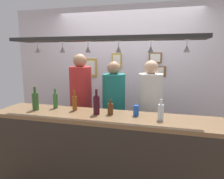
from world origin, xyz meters
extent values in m
plane|color=brown|center=(0.00, 0.00, 0.00)|extent=(8.00, 8.00, 0.00)
cube|color=silver|center=(0.00, 1.10, 1.30)|extent=(4.40, 0.06, 2.60)
cube|color=brown|center=(0.00, -0.35, 1.03)|extent=(2.70, 0.55, 0.04)
cube|color=#2D2823|center=(0.00, -0.60, 0.50)|extent=(2.65, 0.04, 1.00)
cube|color=black|center=(0.00, -0.30, 1.93)|extent=(2.20, 0.36, 0.04)
cylinder|color=silver|center=(-0.86, -0.28, 1.90)|extent=(0.06, 0.06, 0.00)
cylinder|color=silver|center=(-0.86, -0.28, 1.87)|extent=(0.01, 0.01, 0.06)
cone|color=silver|center=(-0.86, -0.28, 1.81)|extent=(0.07, 0.07, 0.08)
cylinder|color=silver|center=(-0.53, -0.25, 1.90)|extent=(0.06, 0.06, 0.00)
cylinder|color=silver|center=(-0.53, -0.25, 1.87)|extent=(0.01, 0.01, 0.06)
cone|color=silver|center=(-0.53, -0.25, 1.81)|extent=(0.07, 0.07, 0.08)
cylinder|color=silver|center=(-0.19, -0.26, 1.90)|extent=(0.06, 0.06, 0.00)
cylinder|color=silver|center=(-0.19, -0.26, 1.87)|extent=(0.01, 0.01, 0.06)
cone|color=silver|center=(-0.19, -0.26, 1.81)|extent=(0.07, 0.07, 0.08)
cylinder|color=silver|center=(0.17, -0.24, 1.90)|extent=(0.06, 0.06, 0.00)
cylinder|color=silver|center=(0.17, -0.24, 1.87)|extent=(0.01, 0.01, 0.06)
cone|color=silver|center=(0.17, -0.24, 1.81)|extent=(0.07, 0.07, 0.08)
cylinder|color=silver|center=(0.53, -0.23, 1.90)|extent=(0.06, 0.06, 0.00)
cylinder|color=silver|center=(0.53, -0.23, 1.87)|extent=(0.01, 0.01, 0.06)
cone|color=silver|center=(0.53, -0.23, 1.81)|extent=(0.07, 0.07, 0.08)
cylinder|color=silver|center=(0.90, -0.31, 1.90)|extent=(0.06, 0.06, 0.00)
cylinder|color=silver|center=(0.90, -0.31, 1.87)|extent=(0.01, 0.01, 0.06)
cone|color=silver|center=(0.90, -0.31, 1.81)|extent=(0.07, 0.07, 0.08)
cube|color=#2D334C|center=(-0.57, 0.34, 0.42)|extent=(0.17, 0.18, 0.84)
cylinder|color=red|center=(-0.57, 0.34, 1.20)|extent=(0.34, 0.34, 0.73)
sphere|color=#9E7556|center=(-0.57, 0.34, 1.66)|extent=(0.21, 0.21, 0.21)
cube|color=#2D334C|center=(-0.04, 0.34, 0.39)|extent=(0.17, 0.18, 0.78)
cylinder|color=#1E7A75|center=(-0.04, 0.34, 1.12)|extent=(0.34, 0.34, 0.68)
sphere|color=#9E7556|center=(-0.04, 0.34, 1.55)|extent=(0.19, 0.19, 0.19)
cube|color=#2D334C|center=(0.50, 0.34, 0.40)|extent=(0.17, 0.18, 0.79)
cylinder|color=white|center=(0.50, 0.34, 1.14)|extent=(0.34, 0.34, 0.69)
sphere|color=tan|center=(0.50, 0.34, 1.57)|extent=(0.20, 0.20, 0.20)
cylinder|color=#336B2D|center=(-0.69, -0.20, 1.14)|extent=(0.06, 0.06, 0.19)
cylinder|color=#336B2D|center=(-0.69, -0.20, 1.27)|extent=(0.03, 0.03, 0.07)
cylinder|color=#2D5623|center=(-0.89, -0.35, 1.16)|extent=(0.08, 0.08, 0.22)
cylinder|color=#2D5623|center=(-0.89, -0.35, 1.31)|extent=(0.03, 0.03, 0.08)
cylinder|color=silver|center=(0.67, -0.36, 1.13)|extent=(0.06, 0.06, 0.17)
cylinder|color=silver|center=(0.67, -0.36, 1.25)|extent=(0.03, 0.03, 0.06)
cylinder|color=#512D14|center=(0.09, -0.30, 1.11)|extent=(0.07, 0.07, 0.13)
cylinder|color=#512D14|center=(0.09, -0.30, 1.20)|extent=(0.03, 0.03, 0.05)
cylinder|color=brown|center=(-0.40, -0.24, 1.14)|extent=(0.06, 0.06, 0.18)
cylinder|color=brown|center=(-0.40, -0.24, 1.27)|extent=(0.03, 0.03, 0.08)
cylinder|color=#380F19|center=(-0.07, -0.33, 1.16)|extent=(0.08, 0.08, 0.22)
cylinder|color=#380F19|center=(-0.07, -0.33, 1.31)|extent=(0.03, 0.03, 0.08)
cylinder|color=#1E4CB2|center=(0.39, -0.27, 1.11)|extent=(0.07, 0.07, 0.12)
cube|color=#B29338|center=(-0.68, 1.06, 1.50)|extent=(0.26, 0.02, 0.34)
cube|color=white|center=(-0.68, 1.05, 1.50)|extent=(0.20, 0.01, 0.26)
cube|color=brown|center=(0.51, 1.06, 1.69)|extent=(0.22, 0.02, 0.18)
cube|color=white|center=(0.51, 1.05, 1.69)|extent=(0.17, 0.01, 0.14)
cube|color=brown|center=(0.55, 1.06, 1.46)|extent=(0.30, 0.02, 0.18)
cube|color=white|center=(0.55, 1.05, 1.46)|extent=(0.23, 0.01, 0.14)
cube|color=#B29338|center=(-0.17, 1.06, 1.64)|extent=(0.18, 0.02, 0.26)
cube|color=white|center=(-0.17, 1.05, 1.64)|extent=(0.14, 0.01, 0.20)
camera|label=1|loc=(0.71, -2.56, 1.76)|focal=32.85mm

